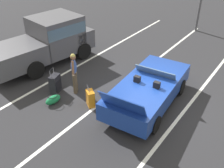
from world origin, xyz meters
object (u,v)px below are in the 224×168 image
suitcase_large_black (55,84)px  traveler_person (74,71)px  suitcase_medium_bright (90,98)px  convertible_car (150,88)px  parked_pickup_truck_near (48,40)px  duffel_bag (53,99)px

suitcase_large_black → traveler_person: traveler_person is taller
suitcase_medium_bright → convertible_car: bearing=-12.1°
convertible_car → traveler_person: size_ratio=2.62×
suitcase_medium_bright → traveler_person: (0.35, 1.07, 0.62)m
suitcase_large_black → parked_pickup_truck_near: parked_pickup_truck_near is taller
duffel_bag → suitcase_medium_bright: bearing=-59.8°
convertible_car → duffel_bag: bearing=123.5°
suitcase_large_black → convertible_car: bearing=9.3°
suitcase_medium_bright → duffel_bag: 1.42m
convertible_car → duffel_bag: size_ratio=6.53×
convertible_car → suitcase_medium_bright: size_ratio=4.87×
suitcase_large_black → suitcase_medium_bright: 1.70m
convertible_car → parked_pickup_truck_near: 5.51m
suitcase_large_black → duffel_bag: size_ratio=1.54×
suitcase_large_black → suitcase_medium_bright: size_ratio=1.15×
convertible_car → traveler_person: 2.93m
duffel_bag → convertible_car: bearing=-51.5°
duffel_bag → parked_pickup_truck_near: (2.30, 2.67, 0.95)m
suitcase_large_black → parked_pickup_truck_near: bearing=124.6°
convertible_car → suitcase_large_black: 3.69m
convertible_car → parked_pickup_truck_near: bearing=84.3°
convertible_car → traveler_person: (-1.18, 2.66, 0.34)m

